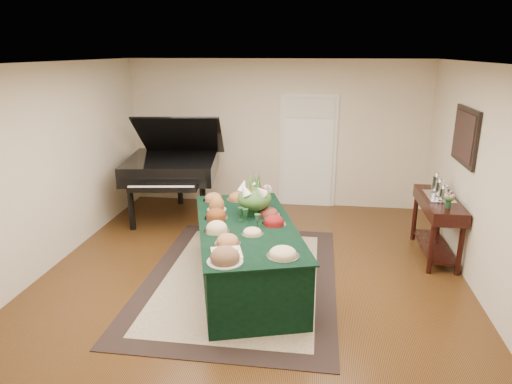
# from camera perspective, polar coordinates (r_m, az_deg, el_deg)

# --- Properties ---
(ground) EXTENTS (6.00, 6.00, 0.00)m
(ground) POSITION_cam_1_polar(r_m,az_deg,el_deg) (6.14, -0.40, -10.23)
(ground) COLOR black
(ground) RESTS_ON ground
(area_rug) EXTENTS (2.44, 3.41, 0.01)m
(area_rug) POSITION_cam_1_polar(r_m,az_deg,el_deg) (6.05, -1.93, -10.64)
(area_rug) COLOR black
(area_rug) RESTS_ON ground
(kitchen_doorway) EXTENTS (1.05, 0.07, 2.10)m
(kitchen_doorway) POSITION_cam_1_polar(r_m,az_deg,el_deg) (8.55, 6.50, 4.93)
(kitchen_doorway) COLOR silver
(kitchen_doorway) RESTS_ON ground
(buffet_table) EXTENTS (1.80, 2.67, 0.80)m
(buffet_table) POSITION_cam_1_polar(r_m,az_deg,el_deg) (5.76, -1.19, -7.73)
(buffet_table) COLOR black
(buffet_table) RESTS_ON ground
(food_platters) EXTENTS (1.45, 2.45, 0.15)m
(food_platters) POSITION_cam_1_polar(r_m,az_deg,el_deg) (5.58, -2.18, -3.65)
(food_platters) COLOR #BAC4B9
(food_platters) RESTS_ON buffet_table
(cutting_board) EXTENTS (0.39, 0.39, 0.10)m
(cutting_board) POSITION_cam_1_polar(r_m,az_deg,el_deg) (4.83, -3.73, -7.26)
(cutting_board) COLOR tan
(cutting_board) RESTS_ON buffet_table
(green_goblets) EXTENTS (0.31, 0.29, 0.18)m
(green_goblets) POSITION_cam_1_polar(r_m,az_deg,el_deg) (5.60, -1.04, -3.11)
(green_goblets) COLOR #15361E
(green_goblets) RESTS_ON buffet_table
(floral_centerpiece) EXTENTS (0.46, 0.46, 0.46)m
(floral_centerpiece) POSITION_cam_1_polar(r_m,az_deg,el_deg) (5.85, -0.20, -0.29)
(floral_centerpiece) COLOR #15361E
(floral_centerpiece) RESTS_ON buffet_table
(grand_piano) EXTENTS (1.78, 1.99, 1.83)m
(grand_piano) POSITION_cam_1_polar(r_m,az_deg,el_deg) (8.03, -10.40, 3.24)
(grand_piano) COLOR black
(grand_piano) RESTS_ON ground
(wicker_basket) EXTENTS (0.35, 0.35, 0.22)m
(wicker_basket) POSITION_cam_1_polar(r_m,az_deg,el_deg) (7.31, -5.59, -4.69)
(wicker_basket) COLOR #A56F42
(wicker_basket) RESTS_ON ground
(mahogany_sideboard) EXTENTS (0.45, 1.36, 0.87)m
(mahogany_sideboard) POSITION_cam_1_polar(r_m,az_deg,el_deg) (6.89, 21.81, -2.26)
(mahogany_sideboard) COLOR black
(mahogany_sideboard) RESTS_ON ground
(tea_service) EXTENTS (0.34, 0.58, 0.30)m
(tea_service) POSITION_cam_1_polar(r_m,az_deg,el_deg) (6.88, 21.94, 0.44)
(tea_service) COLOR silver
(tea_service) RESTS_ON mahogany_sideboard
(pink_bouquet) EXTENTS (0.16, 0.16, 0.20)m
(pink_bouquet) POSITION_cam_1_polar(r_m,az_deg,el_deg) (6.41, 22.97, -0.72)
(pink_bouquet) COLOR #15361E
(pink_bouquet) RESTS_ON mahogany_sideboard
(wall_painting) EXTENTS (0.05, 0.95, 0.75)m
(wall_painting) POSITION_cam_1_polar(r_m,az_deg,el_deg) (6.70, 24.67, 6.37)
(wall_painting) COLOR black
(wall_painting) RESTS_ON ground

